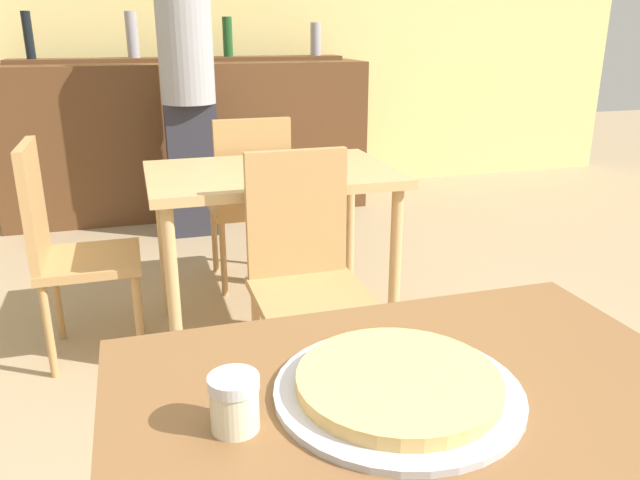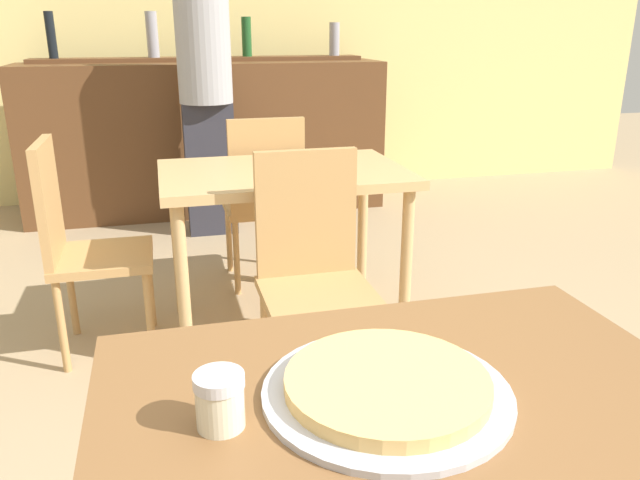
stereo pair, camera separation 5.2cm
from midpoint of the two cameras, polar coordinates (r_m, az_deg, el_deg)
wall_back at (r=5.22m, az=-10.99°, el=19.32°), size 8.00×0.05×2.80m
dining_table_near at (r=1.05m, az=10.48°, el=-19.74°), size 0.99×0.78×0.77m
dining_table_far at (r=2.72m, az=-2.78°, el=4.57°), size 1.05×0.71×0.75m
bar_counter at (r=4.78m, az=-9.92°, el=9.16°), size 2.60×0.56×1.09m
bar_back_shelf at (r=4.86m, az=-10.45°, el=16.47°), size 2.39×0.24×0.35m
chair_far_side_front at (r=2.28m, az=-0.04°, el=-2.10°), size 0.40×0.40×0.91m
chair_far_side_back at (r=3.25m, az=-4.63°, el=4.26°), size 0.40×0.40×0.91m
chair_far_side_left at (r=2.73m, az=-20.67°, el=0.20°), size 0.40×0.40×0.91m
pizza_tray at (r=1.02m, az=7.63°, el=-13.19°), size 0.40×0.40×0.04m
cheese_shaker at (r=0.94m, az=-7.52°, el=-14.33°), size 0.07×0.07×0.09m
person_standing at (r=4.15m, az=-10.07°, el=13.96°), size 0.34×0.34×1.82m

